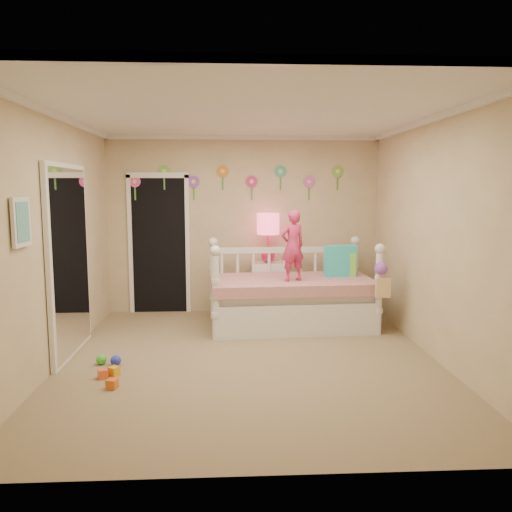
{
  "coord_description": "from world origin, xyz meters",
  "views": [
    {
      "loc": [
        -0.21,
        -5.28,
        1.82
      ],
      "look_at": [
        0.1,
        0.6,
        1.05
      ],
      "focal_mm": 35.62,
      "sensor_mm": 36.0,
      "label": 1
    }
  ],
  "objects": [
    {
      "name": "table_lamp",
      "position": [
        0.35,
        2.05,
        1.24
      ],
      "size": [
        0.33,
        0.33,
        0.72
      ],
      "color": "#F82168",
      "rests_on": "nightstand"
    },
    {
      "name": "ceiling",
      "position": [
        0.0,
        0.0,
        2.6
      ],
      "size": [
        4.0,
        4.5,
        0.01
      ],
      "primitive_type": "cube",
      "color": "white",
      "rests_on": "floor"
    },
    {
      "name": "floor",
      "position": [
        0.0,
        0.0,
        0.0
      ],
      "size": [
        4.0,
        4.5,
        0.01
      ],
      "primitive_type": "cube",
      "color": "#7F684C",
      "rests_on": "ground"
    },
    {
      "name": "back_wall",
      "position": [
        0.0,
        2.25,
        1.3
      ],
      "size": [
        4.0,
        0.01,
        2.6
      ],
      "primitive_type": "cube",
      "color": "tan",
      "rests_on": "floor"
    },
    {
      "name": "hanging_bag",
      "position": [
        1.64,
        0.73,
        0.71
      ],
      "size": [
        0.2,
        0.16,
        0.36
      ],
      "primitive_type": null,
      "color": "beige",
      "rests_on": "daybed"
    },
    {
      "name": "flower_decals",
      "position": [
        -0.09,
        2.24,
        1.94
      ],
      "size": [
        3.4,
        0.02,
        0.5
      ],
      "primitive_type": null,
      "color": "#B2668C",
      "rests_on": "back_wall"
    },
    {
      "name": "left_wall",
      "position": [
        -2.0,
        0.0,
        1.3
      ],
      "size": [
        0.01,
        4.5,
        2.6
      ],
      "primitive_type": "cube",
      "color": "tan",
      "rests_on": "floor"
    },
    {
      "name": "wall_picture",
      "position": [
        -1.97,
        -0.9,
        1.55
      ],
      "size": [
        0.05,
        0.34,
        0.42
      ],
      "primitive_type": "cube",
      "color": "white",
      "rests_on": "left_wall"
    },
    {
      "name": "right_wall",
      "position": [
        2.0,
        0.0,
        1.3
      ],
      "size": [
        0.01,
        4.5,
        2.6
      ],
      "primitive_type": "cube",
      "color": "tan",
      "rests_on": "floor"
    },
    {
      "name": "closet_doorway",
      "position": [
        -1.25,
        2.23,
        1.03
      ],
      "size": [
        0.9,
        0.04,
        2.07
      ],
      "primitive_type": "cube",
      "color": "black",
      "rests_on": "back_wall"
    },
    {
      "name": "daybed",
      "position": [
        0.61,
        1.33,
        0.59
      ],
      "size": [
        2.22,
        1.28,
        1.17
      ],
      "primitive_type": null,
      "rotation": [
        0.0,
        0.0,
        0.06
      ],
      "color": "white",
      "rests_on": "floor"
    },
    {
      "name": "pillow_turquoise",
      "position": [
        1.29,
        1.45,
        0.86
      ],
      "size": [
        0.44,
        0.22,
        0.42
      ],
      "primitive_type": "cube",
      "rotation": [
        0.0,
        0.0,
        0.18
      ],
      "color": "#2AD6CA",
      "rests_on": "daybed"
    },
    {
      "name": "mirror_closet",
      "position": [
        -1.96,
        0.3,
        1.05
      ],
      "size": [
        0.07,
        1.3,
        2.1
      ],
      "primitive_type": "cube",
      "color": "white",
      "rests_on": "left_wall"
    },
    {
      "name": "pillow_lime",
      "position": [
        1.33,
        1.47,
        0.81
      ],
      "size": [
        0.35,
        0.16,
        0.32
      ],
      "primitive_type": "cube",
      "rotation": [
        0.0,
        0.0,
        -0.12
      ],
      "color": "#84DA42",
      "rests_on": "daybed"
    },
    {
      "name": "crown_molding",
      "position": [
        0.0,
        0.0,
        2.57
      ],
      "size": [
        4.0,
        4.5,
        0.06
      ],
      "primitive_type": null,
      "color": "white",
      "rests_on": "ceiling"
    },
    {
      "name": "child",
      "position": [
        0.6,
        1.14,
        1.11
      ],
      "size": [
        0.39,
        0.33,
        0.91
      ],
      "primitive_type": "imported",
      "rotation": [
        0.0,
        0.0,
        3.52
      ],
      "color": "#DC3267",
      "rests_on": "daybed"
    },
    {
      "name": "toy_scatter",
      "position": [
        -1.41,
        -0.1,
        0.06
      ],
      "size": [
        1.15,
        1.48,
        0.11
      ],
      "primitive_type": null,
      "rotation": [
        0.0,
        0.0,
        -0.3
      ],
      "color": "#996666",
      "rests_on": "floor"
    },
    {
      "name": "nightstand",
      "position": [
        0.35,
        2.05,
        0.38
      ],
      "size": [
        0.5,
        0.4,
        0.76
      ],
      "primitive_type": "cube",
      "rotation": [
        0.0,
        0.0,
        0.12
      ],
      "color": "white",
      "rests_on": "floor"
    }
  ]
}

